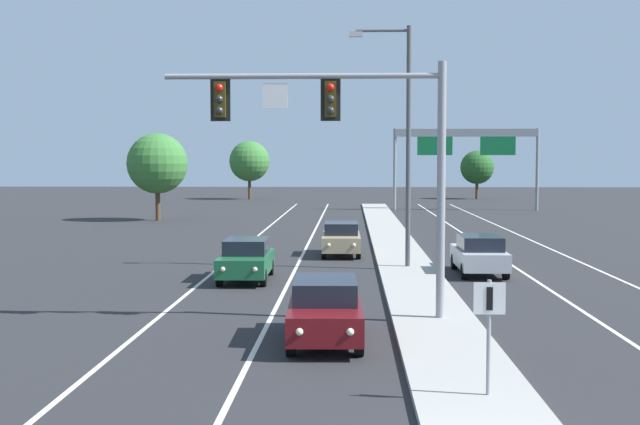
# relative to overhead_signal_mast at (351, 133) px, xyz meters

# --- Properties ---
(median_island) EXTENTS (2.40, 110.00, 0.15)m
(median_island) POSITION_rel_overhead_signal_mast_xyz_m (2.38, 5.65, -5.28)
(median_island) COLOR #9E9B93
(median_island) RESTS_ON ground
(lane_stripe_oncoming_center) EXTENTS (0.14, 100.00, 0.01)m
(lane_stripe_oncoming_center) POSITION_rel_overhead_signal_mast_xyz_m (-2.32, 12.65, -5.35)
(lane_stripe_oncoming_center) COLOR silver
(lane_stripe_oncoming_center) RESTS_ON ground
(lane_stripe_receding_center) EXTENTS (0.14, 100.00, 0.01)m
(lane_stripe_receding_center) POSITION_rel_overhead_signal_mast_xyz_m (7.08, 12.65, -5.35)
(lane_stripe_receding_center) COLOR silver
(lane_stripe_receding_center) RESTS_ON ground
(edge_stripe_left) EXTENTS (0.14, 100.00, 0.01)m
(edge_stripe_left) POSITION_rel_overhead_signal_mast_xyz_m (-5.62, 12.65, -5.35)
(edge_stripe_left) COLOR silver
(edge_stripe_left) RESTS_ON ground
(edge_stripe_right) EXTENTS (0.14, 100.00, 0.01)m
(edge_stripe_right) POSITION_rel_overhead_signal_mast_xyz_m (10.38, 12.65, -5.35)
(edge_stripe_right) COLOR silver
(edge_stripe_right) RESTS_ON ground
(overhead_signal_mast) EXTENTS (7.90, 0.44, 7.20)m
(overhead_signal_mast) POSITION_rel_overhead_signal_mast_xyz_m (0.00, 0.00, 0.00)
(overhead_signal_mast) COLOR gray
(overhead_signal_mast) RESTS_ON median_island
(median_sign_post) EXTENTS (0.60, 0.10, 2.20)m
(median_sign_post) POSITION_rel_overhead_signal_mast_xyz_m (2.61, -7.71, -3.77)
(median_sign_post) COLOR gray
(median_sign_post) RESTS_ON median_island
(street_lamp_median) EXTENTS (2.58, 0.28, 10.00)m
(street_lamp_median) POSITION_rel_overhead_signal_mast_xyz_m (2.18, 11.28, 0.44)
(street_lamp_median) COLOR #4C4C51
(street_lamp_median) RESTS_ON median_island
(car_oncoming_darkred) EXTENTS (1.93, 4.51, 1.58)m
(car_oncoming_darkred) POSITION_rel_overhead_signal_mast_xyz_m (-0.65, -2.55, -4.54)
(car_oncoming_darkred) COLOR #5B0F14
(car_oncoming_darkred) RESTS_ON ground
(car_oncoming_green) EXTENTS (1.85, 4.48, 1.58)m
(car_oncoming_green) POSITION_rel_overhead_signal_mast_xyz_m (-3.99, 7.99, -4.54)
(car_oncoming_green) COLOR #195633
(car_oncoming_green) RESTS_ON ground
(car_oncoming_tan) EXTENTS (1.86, 4.49, 1.58)m
(car_oncoming_tan) POSITION_rel_overhead_signal_mast_xyz_m (-0.44, 16.43, -4.54)
(car_oncoming_tan) COLOR tan
(car_oncoming_tan) RESTS_ON ground
(car_receding_silver) EXTENTS (1.83, 4.47, 1.58)m
(car_receding_silver) POSITION_rel_overhead_signal_mast_xyz_m (5.19, 9.97, -4.54)
(car_receding_silver) COLOR #B7B7BC
(car_receding_silver) RESTS_ON ground
(highway_sign_gantry) EXTENTS (13.28, 0.42, 7.50)m
(highway_sign_gantry) POSITION_rel_overhead_signal_mast_xyz_m (10.58, 52.60, 0.81)
(highway_sign_gantry) COLOR gray
(highway_sign_gantry) RESTS_ON ground
(tree_far_right_c) EXTENTS (3.96, 3.96, 5.74)m
(tree_far_right_c) POSITION_rel_overhead_signal_mast_xyz_m (14.97, 74.53, -1.62)
(tree_far_right_c) COLOR #4C3823
(tree_far_right_c) RESTS_ON ground
(tree_far_left_b) EXTENTS (4.73, 4.73, 6.84)m
(tree_far_left_b) POSITION_rel_overhead_signal_mast_xyz_m (-11.83, 72.84, -0.89)
(tree_far_left_b) COLOR #4C3823
(tree_far_left_b) RESTS_ON ground
(tree_far_left_c) EXTENTS (4.59, 4.59, 6.64)m
(tree_far_left_c) POSITION_rel_overhead_signal_mast_xyz_m (-14.64, 38.67, -1.02)
(tree_far_left_c) COLOR #4C3823
(tree_far_left_c) RESTS_ON ground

